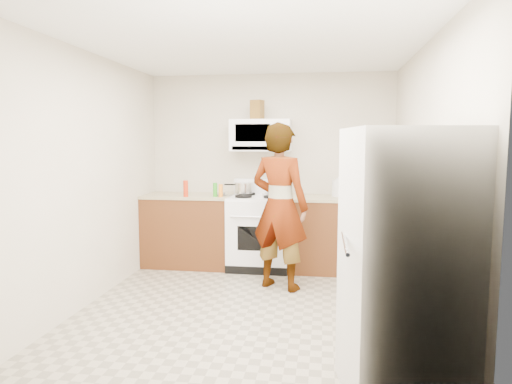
% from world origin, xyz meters
% --- Properties ---
extents(floor, '(3.60, 3.60, 0.00)m').
position_xyz_m(floor, '(0.00, 0.00, 0.00)').
color(floor, gray).
rests_on(floor, ground).
extents(back_wall, '(3.20, 0.02, 2.50)m').
position_xyz_m(back_wall, '(0.00, 1.79, 1.25)').
color(back_wall, beige).
rests_on(back_wall, floor).
extents(right_wall, '(0.02, 3.60, 2.50)m').
position_xyz_m(right_wall, '(1.59, 0.00, 1.25)').
color(right_wall, beige).
rests_on(right_wall, floor).
extents(cabinet_left, '(1.12, 0.62, 0.90)m').
position_xyz_m(cabinet_left, '(-1.04, 1.49, 0.45)').
color(cabinet_left, '#5C2916').
rests_on(cabinet_left, floor).
extents(counter_left, '(1.14, 0.64, 0.03)m').
position_xyz_m(counter_left, '(-1.04, 1.49, 0.92)').
color(counter_left, tan).
rests_on(counter_left, cabinet_left).
extents(cabinet_right, '(0.80, 0.62, 0.90)m').
position_xyz_m(cabinet_right, '(0.68, 1.49, 0.45)').
color(cabinet_right, '#5C2916').
rests_on(cabinet_right, floor).
extents(counter_right, '(0.82, 0.64, 0.03)m').
position_xyz_m(counter_right, '(0.68, 1.49, 0.92)').
color(counter_right, tan).
rests_on(counter_right, cabinet_right).
extents(gas_range, '(0.76, 0.65, 1.13)m').
position_xyz_m(gas_range, '(-0.10, 1.48, 0.49)').
color(gas_range, white).
rests_on(gas_range, floor).
extents(microwave, '(0.76, 0.38, 0.40)m').
position_xyz_m(microwave, '(-0.10, 1.61, 1.70)').
color(microwave, white).
rests_on(microwave, back_wall).
extents(person, '(0.78, 0.66, 1.82)m').
position_xyz_m(person, '(0.23, 0.70, 0.91)').
color(person, tan).
rests_on(person, floor).
extents(fridge, '(0.80, 0.80, 1.70)m').
position_xyz_m(fridge, '(1.21, -1.37, 0.85)').
color(fridge, white).
rests_on(fridge, floor).
extents(kettle, '(0.18, 0.18, 0.21)m').
position_xyz_m(kettle, '(0.89, 1.57, 1.04)').
color(kettle, silver).
rests_on(kettle, counter_right).
extents(jug, '(0.17, 0.17, 0.24)m').
position_xyz_m(jug, '(-0.14, 1.56, 2.02)').
color(jug, brown).
rests_on(jug, microwave).
extents(saucepan, '(0.29, 0.29, 0.13)m').
position_xyz_m(saucepan, '(-0.32, 1.61, 1.02)').
color(saucepan, silver).
rests_on(saucepan, gas_range).
extents(tray, '(0.28, 0.22, 0.05)m').
position_xyz_m(tray, '(0.09, 1.43, 0.96)').
color(tray, silver).
rests_on(tray, gas_range).
extents(bottle_spray, '(0.08, 0.08, 0.20)m').
position_xyz_m(bottle_spray, '(-1.00, 1.25, 1.04)').
color(bottle_spray, red).
rests_on(bottle_spray, counter_left).
extents(bottle_hot_sauce, '(0.05, 0.05, 0.16)m').
position_xyz_m(bottle_hot_sauce, '(-0.56, 1.30, 1.01)').
color(bottle_hot_sauce, orange).
rests_on(bottle_hot_sauce, counter_left).
extents(bottle_green_cap, '(0.07, 0.07, 0.17)m').
position_xyz_m(bottle_green_cap, '(-0.64, 1.31, 1.02)').
color(bottle_green_cap, '#26911A').
rests_on(bottle_green_cap, counter_left).
extents(pot_lid, '(0.29, 0.29, 0.01)m').
position_xyz_m(pot_lid, '(-0.56, 1.45, 0.94)').
color(pot_lid, silver).
rests_on(pot_lid, counter_left).
extents(broom, '(0.14, 0.27, 1.27)m').
position_xyz_m(broom, '(1.55, 1.08, 0.64)').
color(broom, silver).
rests_on(broom, floor).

